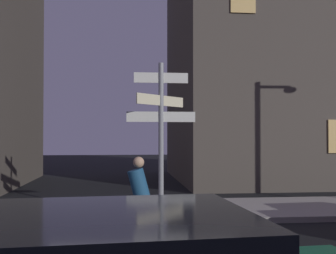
# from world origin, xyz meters

# --- Properties ---
(sidewalk_kerb) EXTENTS (40.00, 3.06, 0.14)m
(sidewalk_kerb) POSITION_xyz_m (0.00, 6.33, 0.07)
(sidewalk_kerb) COLOR #9E9991
(sidewalk_kerb) RESTS_ON ground_plane
(signpost) EXTENTS (1.61, 1.20, 3.59)m
(signpost) POSITION_xyz_m (0.59, 5.15, 2.29)
(signpost) COLOR gray
(signpost) RESTS_ON sidewalk_kerb
(cyclist) EXTENTS (1.82, 0.32, 1.61)m
(cyclist) POSITION_xyz_m (-0.03, 3.69, 0.75)
(cyclist) COLOR black
(cyclist) RESTS_ON ground_plane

